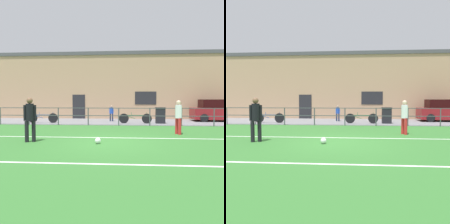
# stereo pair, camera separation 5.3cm
# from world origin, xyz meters

# --- Properties ---
(ground) EXTENTS (60.00, 44.00, 0.04)m
(ground) POSITION_xyz_m (0.00, 0.00, -0.02)
(ground) COLOR #33702D
(field_line_touchline) EXTENTS (36.00, 0.11, 0.00)m
(field_line_touchline) POSITION_xyz_m (0.00, 1.15, 0.00)
(field_line_touchline) COLOR white
(field_line_touchline) RESTS_ON ground
(field_line_hash) EXTENTS (36.00, 0.11, 0.00)m
(field_line_hash) POSITION_xyz_m (0.00, -3.05, 0.00)
(field_line_hash) COLOR white
(field_line_hash) RESTS_ON ground
(pavement_strip) EXTENTS (48.00, 5.00, 0.02)m
(pavement_strip) POSITION_xyz_m (0.00, 8.50, 0.01)
(pavement_strip) COLOR slate
(pavement_strip) RESTS_ON ground
(perimeter_fence) EXTENTS (36.07, 0.07, 1.15)m
(perimeter_fence) POSITION_xyz_m (0.00, 6.00, 0.75)
(perimeter_fence) COLOR #474C51
(perimeter_fence) RESTS_ON ground
(clubhouse_facade) EXTENTS (28.00, 2.56, 5.79)m
(clubhouse_facade) POSITION_xyz_m (-0.00, 12.20, 2.91)
(clubhouse_facade) COLOR tan
(clubhouse_facade) RESTS_ON ground
(player_goalkeeper) EXTENTS (0.45, 0.31, 1.77)m
(player_goalkeeper) POSITION_xyz_m (-3.23, -0.09, 1.00)
(player_goalkeeper) COLOR black
(player_goalkeeper) RESTS_ON ground
(player_striker) EXTENTS (0.29, 0.42, 1.65)m
(player_striker) POSITION_xyz_m (3.07, 2.42, 0.94)
(player_striker) COLOR red
(player_striker) RESTS_ON ground
(soccer_ball_match) EXTENTS (0.23, 0.23, 0.23)m
(soccer_ball_match) POSITION_xyz_m (-0.49, -0.26, 0.11)
(soccer_ball_match) COLOR white
(soccer_ball_match) RESTS_ON ground
(spectator_child) EXTENTS (0.33, 0.21, 1.21)m
(spectator_child) POSITION_xyz_m (-0.70, 8.77, 0.71)
(spectator_child) COLOR #232D4C
(spectator_child) RESTS_ON pavement_strip
(parked_car_red) EXTENTS (4.13, 1.88, 1.66)m
(parked_car_red) POSITION_xyz_m (7.54, 9.43, 0.80)
(parked_car_red) COLOR maroon
(parked_car_red) RESTS_ON pavement_strip
(bicycle_parked_0) EXTENTS (2.27, 0.04, 0.77)m
(bicycle_parked_0) POSITION_xyz_m (1.09, 7.20, 0.38)
(bicycle_parked_0) COLOR black
(bicycle_parked_0) RESTS_ON pavement_strip
(bicycle_parked_1) EXTENTS (2.18, 0.04, 0.78)m
(bicycle_parked_1) POSITION_xyz_m (-5.49, 7.13, 0.38)
(bicycle_parked_1) COLOR black
(bicycle_parked_1) RESTS_ON pavement_strip
(trash_bin_0) EXTENTS (0.67, 0.57, 1.11)m
(trash_bin_0) POSITION_xyz_m (2.84, 7.41, 0.58)
(trash_bin_0) COLOR black
(trash_bin_0) RESTS_ON pavement_strip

